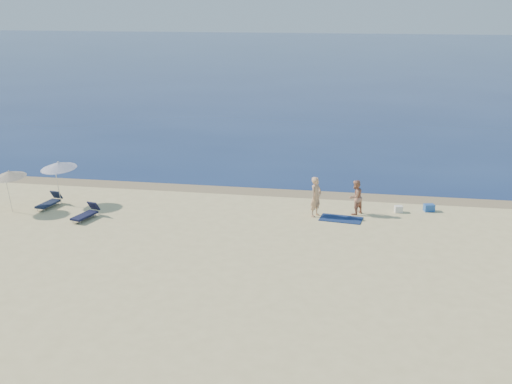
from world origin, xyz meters
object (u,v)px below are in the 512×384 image
blue_cooler (429,208)px  umbrella_near (58,165)px  person_left (316,197)px  person_right (355,197)px

blue_cooler → umbrella_near: 18.16m
blue_cooler → umbrella_near: (-17.95, -2.06, 1.82)m
person_left → person_right: (1.82, 0.61, -0.12)m
person_right → umbrella_near: umbrella_near is taller
person_right → umbrella_near: size_ratio=0.71×
person_left → person_right: size_ratio=1.14×
person_left → umbrella_near: (-12.62, -0.39, 1.04)m
person_left → umbrella_near: umbrella_near is taller
person_left → person_right: bearing=-43.8°
blue_cooler → umbrella_near: umbrella_near is taller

